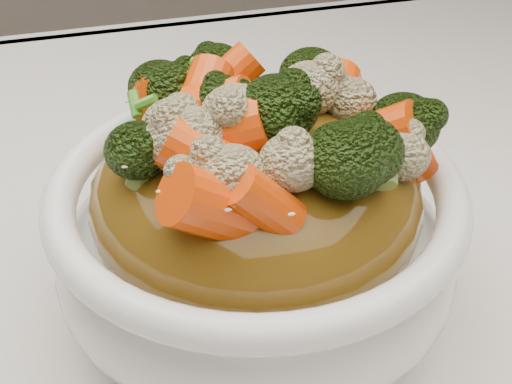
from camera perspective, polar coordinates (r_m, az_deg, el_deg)
name	(u,v)px	position (r m, az deg, el deg)	size (l,w,h in m)	color
tablecloth	(235,316)	(0.43, -1.73, -9.90)	(1.20, 0.80, 0.04)	white
bowl	(256,240)	(0.38, 0.00, -3.90)	(0.21, 0.21, 0.08)	white
sauce_base	(256,197)	(0.36, 0.00, -0.38)	(0.17, 0.17, 0.09)	brown
carrots	(256,89)	(0.33, 0.00, 8.22)	(0.17, 0.17, 0.05)	#EB4607
broccoli	(256,91)	(0.33, 0.00, 8.07)	(0.17, 0.17, 0.04)	black
cauliflower	(256,95)	(0.33, 0.00, 7.77)	(0.17, 0.17, 0.04)	tan
scallions	(256,87)	(0.33, 0.00, 8.37)	(0.13, 0.13, 0.02)	#428D20
sesame_seeds	(256,87)	(0.33, 0.00, 8.37)	(0.15, 0.15, 0.01)	beige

